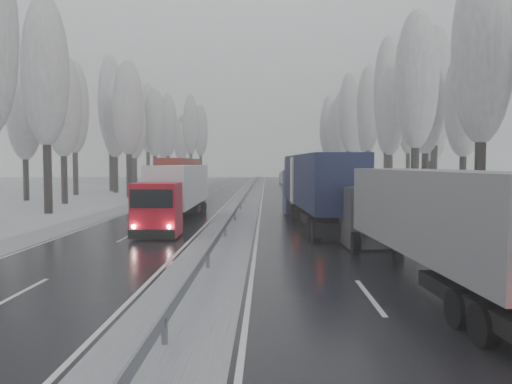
{
  "coord_description": "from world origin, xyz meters",
  "views": [
    {
      "loc": [
        2.21,
        -14.56,
        3.94
      ],
      "look_at": [
        1.57,
        16.11,
        2.2
      ],
      "focal_mm": 35.0,
      "sensor_mm": 36.0,
      "label": 1
    }
  ],
  "objects_px": {
    "truck_red_red": "(179,175)",
    "truck_red_white": "(178,190)",
    "truck_blue_box": "(316,185)",
    "truck_cream_box": "(303,181)",
    "box_truck_distant": "(287,178)",
    "truck_grey_tarp": "(424,217)"
  },
  "relations": [
    {
      "from": "truck_red_red",
      "to": "box_truck_distant",
      "type": "bearing_deg",
      "value": 70.0
    },
    {
      "from": "truck_cream_box",
      "to": "truck_red_red",
      "type": "bearing_deg",
      "value": 125.81
    },
    {
      "from": "truck_cream_box",
      "to": "box_truck_distant",
      "type": "distance_m",
      "value": 55.5
    },
    {
      "from": "truck_grey_tarp",
      "to": "truck_cream_box",
      "type": "xyz_separation_m",
      "value": [
        -2.27,
        23.28,
        0.36
      ]
    },
    {
      "from": "truck_cream_box",
      "to": "truck_blue_box",
      "type": "bearing_deg",
      "value": -88.8
    },
    {
      "from": "truck_grey_tarp",
      "to": "truck_cream_box",
      "type": "bearing_deg",
      "value": 91.61
    },
    {
      "from": "truck_grey_tarp",
      "to": "truck_red_white",
      "type": "relative_size",
      "value": 0.98
    },
    {
      "from": "truck_blue_box",
      "to": "truck_cream_box",
      "type": "height_order",
      "value": "truck_blue_box"
    },
    {
      "from": "truck_blue_box",
      "to": "truck_red_white",
      "type": "bearing_deg",
      "value": 169.16
    },
    {
      "from": "truck_cream_box",
      "to": "box_truck_distant",
      "type": "relative_size",
      "value": 2.46
    },
    {
      "from": "truck_grey_tarp",
      "to": "truck_red_white",
      "type": "bearing_deg",
      "value": 120.44
    },
    {
      "from": "box_truck_distant",
      "to": "truck_red_red",
      "type": "distance_m",
      "value": 39.86
    },
    {
      "from": "box_truck_distant",
      "to": "truck_red_red",
      "type": "relative_size",
      "value": 0.39
    },
    {
      "from": "box_truck_distant",
      "to": "truck_red_white",
      "type": "height_order",
      "value": "truck_red_white"
    },
    {
      "from": "truck_red_red",
      "to": "truck_red_white",
      "type": "bearing_deg",
      "value": -79.45
    },
    {
      "from": "truck_grey_tarp",
      "to": "truck_blue_box",
      "type": "distance_m",
      "value": 15.15
    },
    {
      "from": "truck_blue_box",
      "to": "truck_red_white",
      "type": "distance_m",
      "value": 9.06
    },
    {
      "from": "truck_cream_box",
      "to": "truck_red_white",
      "type": "xyz_separation_m",
      "value": [
        -8.79,
        -7.12,
        -0.31
      ]
    },
    {
      "from": "truck_grey_tarp",
      "to": "truck_blue_box",
      "type": "bearing_deg",
      "value": 93.94
    },
    {
      "from": "truck_red_red",
      "to": "truck_blue_box",
      "type": "bearing_deg",
      "value": -62.5
    },
    {
      "from": "box_truck_distant",
      "to": "truck_red_white",
      "type": "relative_size",
      "value": 0.46
    },
    {
      "from": "truck_grey_tarp",
      "to": "truck_red_red",
      "type": "relative_size",
      "value": 0.83
    }
  ]
}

